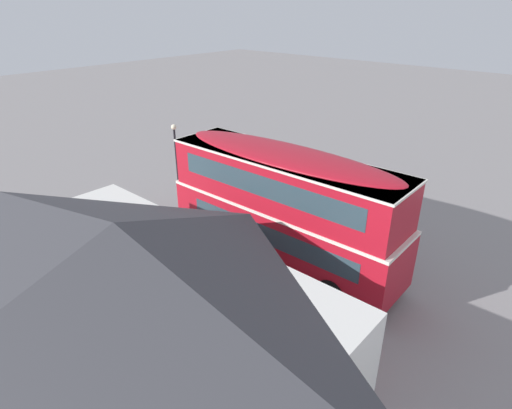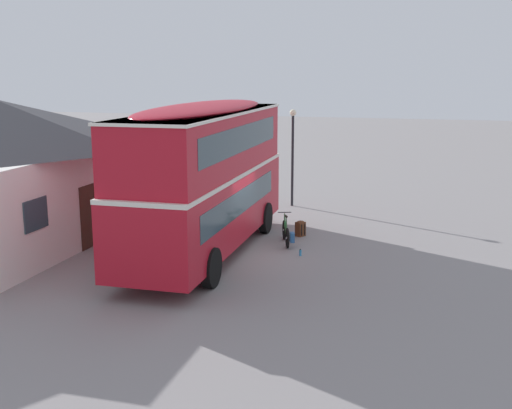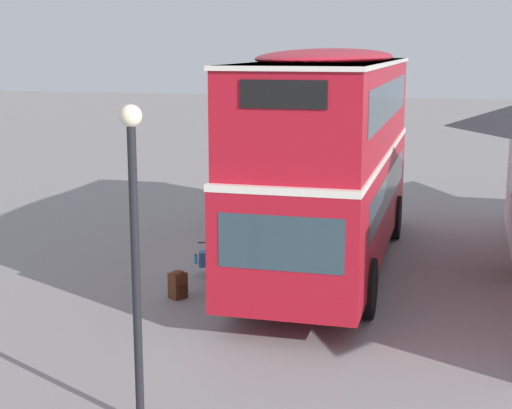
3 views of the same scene
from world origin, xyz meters
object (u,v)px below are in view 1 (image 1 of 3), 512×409
Objects in this scene: double_decker_bus at (283,203)px; touring_bicycle at (282,221)px; backpack_on_ground at (266,213)px; street_lamp at (176,154)px; water_bottle_blue_sports at (312,229)px.

touring_bicycle is (1.74, -2.23, -2.27)m from double_decker_bus.
double_decker_bus is at bearing 127.88° from touring_bicycle.
double_decker_bus is 17.77× the size of backpack_on_ground.
backpack_on_ground is (2.92, -2.46, -2.36)m from double_decker_bus.
backpack_on_ground is 5.63m from street_lamp.
touring_bicycle is 1.44m from water_bottle_blue_sports.
water_bottle_blue_sports is (0.52, -2.96, -2.54)m from double_decker_bus.
double_decker_bus is 2.39× the size of street_lamp.
backpack_on_ground is at bearing -164.31° from street_lamp.
street_lamp is (4.94, 1.39, 2.31)m from backpack_on_ground.
touring_bicycle is 3.08× the size of backpack_on_ground.
backpack_on_ground is (1.19, -0.23, -0.08)m from touring_bicycle.
water_bottle_blue_sports is at bearing -149.08° from touring_bicycle.
backpack_on_ground is at bearing -10.93° from touring_bicycle.
double_decker_bus is at bearing 100.00° from water_bottle_blue_sports.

